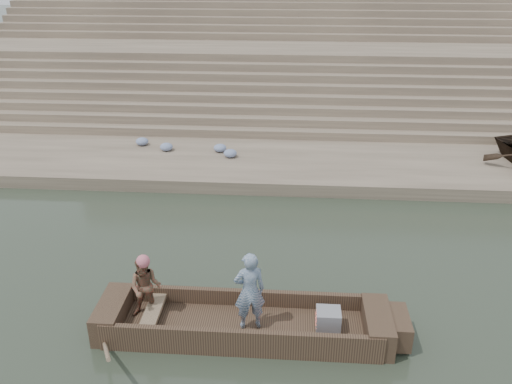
# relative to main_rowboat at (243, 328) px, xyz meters

# --- Properties ---
(ground) EXTENTS (120.00, 120.00, 0.00)m
(ground) POSITION_rel_main_rowboat_xyz_m (2.38, 0.23, -0.11)
(ground) COLOR #2B3628
(ground) RESTS_ON ground
(lower_landing) EXTENTS (32.00, 4.00, 0.40)m
(lower_landing) POSITION_rel_main_rowboat_xyz_m (2.38, 8.23, 0.09)
(lower_landing) COLOR gray
(lower_landing) RESTS_ON ground
(mid_landing) EXTENTS (32.00, 3.00, 2.80)m
(mid_landing) POSITION_rel_main_rowboat_xyz_m (2.38, 15.73, 1.29)
(mid_landing) COLOR gray
(mid_landing) RESTS_ON ground
(upper_landing) EXTENTS (32.00, 3.00, 5.20)m
(upper_landing) POSITION_rel_main_rowboat_xyz_m (2.38, 22.73, 2.49)
(upper_landing) COLOR gray
(upper_landing) RESTS_ON ground
(ghat_steps) EXTENTS (32.00, 11.00, 5.20)m
(ghat_steps) POSITION_rel_main_rowboat_xyz_m (2.38, 17.42, 1.69)
(ghat_steps) COLOR gray
(ghat_steps) RESTS_ON ground
(main_rowboat) EXTENTS (5.00, 1.30, 0.22)m
(main_rowboat) POSITION_rel_main_rowboat_xyz_m (0.00, 0.00, 0.00)
(main_rowboat) COLOR brown
(main_rowboat) RESTS_ON ground
(rowboat_trim) EXTENTS (6.04, 2.63, 1.97)m
(rowboat_trim) POSITION_rel_main_rowboat_xyz_m (0.21, -0.01, 0.20)
(rowboat_trim) COLOR brown
(rowboat_trim) RESTS_ON ground
(standing_man) EXTENTS (0.67, 0.52, 1.62)m
(standing_man) POSITION_rel_main_rowboat_xyz_m (0.14, -0.05, 0.92)
(standing_man) COLOR navy
(standing_man) RESTS_ON main_rowboat
(rowing_man) EXTENTS (0.66, 0.53, 1.30)m
(rowing_man) POSITION_rel_main_rowboat_xyz_m (-1.88, 0.14, 0.76)
(rowing_man) COLOR #216542
(rowing_man) RESTS_ON main_rowboat
(television) EXTENTS (0.46, 0.42, 0.40)m
(television) POSITION_rel_main_rowboat_xyz_m (1.61, -0.00, 0.31)
(television) COLOR gray
(television) RESTS_ON main_rowboat
(cloth_bundles) EXTENTS (3.69, 1.38, 0.26)m
(cloth_bundles) POSITION_rel_main_rowboat_xyz_m (-2.70, 8.84, 0.42)
(cloth_bundles) COLOR #3F5999
(cloth_bundles) RESTS_ON lower_landing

